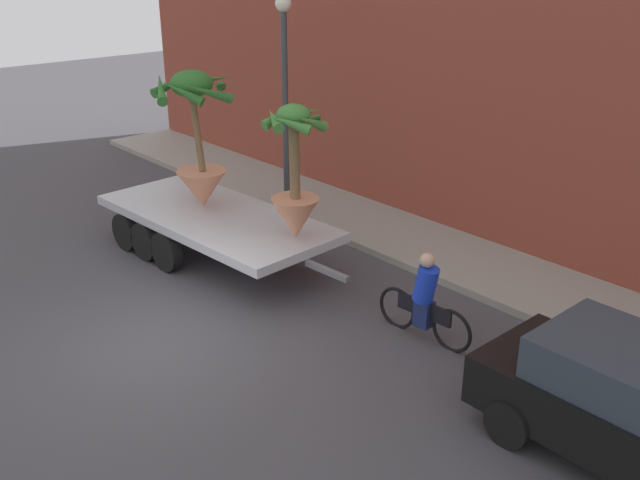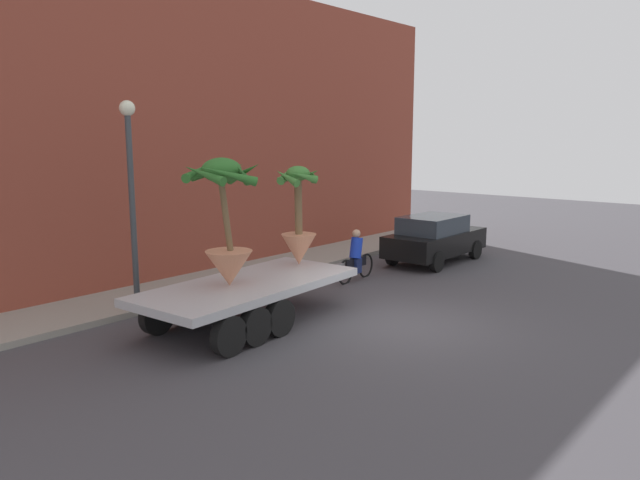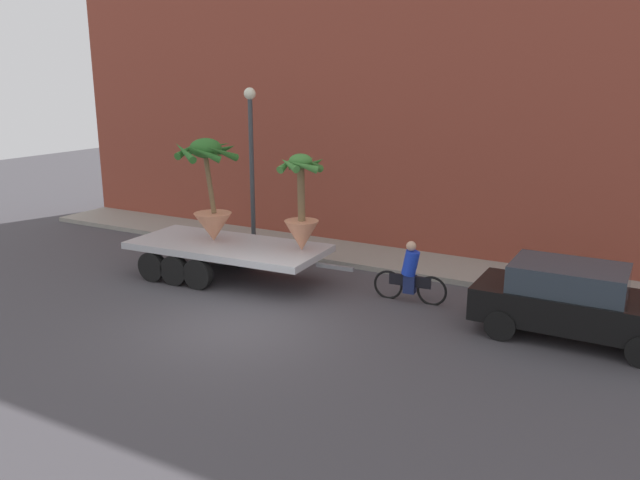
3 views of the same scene
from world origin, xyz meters
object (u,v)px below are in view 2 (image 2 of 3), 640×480
street_lamp (131,177)px  flatbed_trailer (241,294)px  potted_palm_rear (299,223)px  cyclist (356,258)px  parked_car (435,238)px  potted_palm_middle (226,226)px

street_lamp → flatbed_trailer: bearing=-73.1°
street_lamp → potted_palm_rear: bearing=-36.6°
flatbed_trailer → cyclist: size_ratio=3.46×
cyclist → parked_car: 3.80m
potted_palm_rear → potted_palm_middle: 2.68m
potted_palm_rear → cyclist: potted_palm_rear is taller
potted_palm_rear → parked_car: bearing=-1.0°
potted_palm_middle → parked_car: 9.38m
flatbed_trailer → potted_palm_middle: size_ratio=2.31×
potted_palm_rear → cyclist: size_ratio=1.35×
potted_palm_middle → cyclist: 5.76m
potted_palm_middle → flatbed_trailer: bearing=-12.3°
parked_car → flatbed_trailer: bearing=-178.2°
cyclist → potted_palm_rear: bearing=-173.5°
flatbed_trailer → cyclist: bearing=7.9°
flatbed_trailer → cyclist: 5.23m
flatbed_trailer → potted_palm_middle: potted_palm_middle is taller
flatbed_trailer → parked_car: (8.95, 0.28, 0.07)m
parked_car → potted_palm_middle: bearing=-178.7°
potted_palm_rear → flatbed_trailer: bearing=-170.4°
potted_palm_rear → potted_palm_middle: size_ratio=0.90×
cyclist → street_lamp: bearing=161.3°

